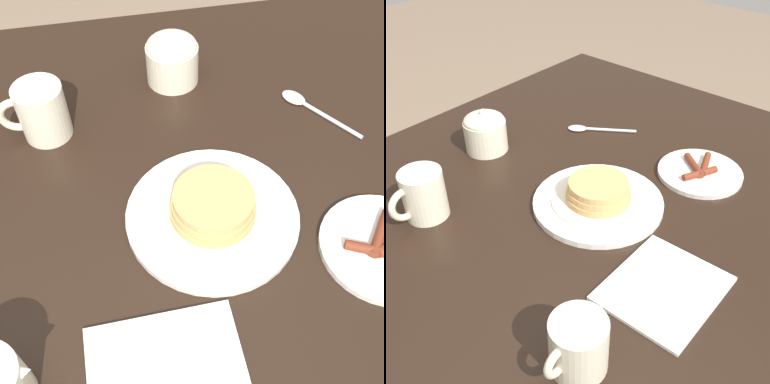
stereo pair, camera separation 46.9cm
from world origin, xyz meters
TOP-DOWN VIEW (x-y plane):
  - ground_plane at (0.00, 0.00)m, footprint 8.00×8.00m
  - dining_table at (0.00, 0.00)m, footprint 1.27×1.00m
  - pancake_plate at (-0.05, 0.04)m, footprint 0.25×0.25m
  - side_plate_bacon at (-0.27, 0.13)m, footprint 0.17×0.17m
  - coffee_mug at (0.18, -0.19)m, footprint 0.11×0.08m
  - sugar_bowl at (-0.05, -0.28)m, footprint 0.09×0.09m
  - napkin at (0.05, 0.24)m, footprint 0.18×0.16m
  - spoon at (-0.26, -0.16)m, footprint 0.11×0.15m

SIDE VIEW (x-z plane):
  - ground_plane at x=0.00m, z-range 0.00..0.00m
  - dining_table at x=0.00m, z-range 0.26..1.00m
  - napkin at x=0.05m, z-range 0.74..0.75m
  - spoon at x=-0.26m, z-range 0.74..0.75m
  - side_plate_bacon at x=-0.27m, z-range 0.74..0.76m
  - pancake_plate at x=-0.05m, z-range 0.73..0.79m
  - sugar_bowl at x=-0.05m, z-range 0.74..0.84m
  - coffee_mug at x=0.18m, z-range 0.74..0.84m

